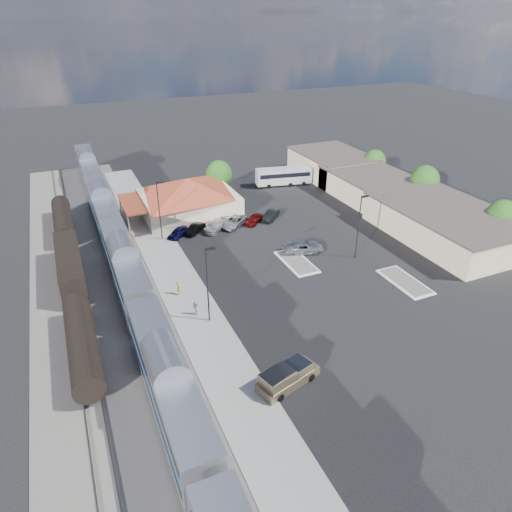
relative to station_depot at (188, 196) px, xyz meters
name	(u,v)px	position (x,y,z in m)	size (l,w,h in m)	color
ground	(276,275)	(4.56, -24.00, -3.13)	(280.00, 280.00, 0.00)	black
railbed	(99,279)	(-16.44, -16.00, -3.07)	(16.00, 100.00, 0.12)	#4C4944
platform	(173,272)	(-7.44, -18.00, -3.04)	(5.50, 92.00, 0.18)	gray
passenger_train	(125,269)	(-13.44, -19.93, -0.26)	(3.00, 104.00, 5.55)	silver
freight_cars	(70,268)	(-19.44, -15.05, -1.21)	(2.80, 46.00, 4.00)	black
station_depot	(188,196)	(0.00, 0.00, 0.00)	(18.35, 12.24, 6.20)	#C5B290
buildings_east	(386,193)	(32.56, -9.72, -0.86)	(14.40, 51.40, 4.80)	#C6B28C
traffic_island_south	(296,262)	(8.56, -22.00, -3.03)	(3.30, 7.50, 0.21)	silver
traffic_island_north	(405,282)	(18.56, -32.00, -3.03)	(3.30, 7.50, 0.21)	silver
lamp_plat_s	(208,279)	(-6.34, -30.00, 2.21)	(1.08, 0.25, 9.00)	black
lamp_plat_n	(159,206)	(-6.34, -8.00, 2.21)	(1.08, 0.25, 9.00)	black
lamp_lot	(359,222)	(16.66, -24.00, 2.21)	(1.08, 0.25, 9.00)	black
tree_east_a	(502,217)	(38.56, -28.00, 0.76)	(4.56, 4.56, 6.42)	#382314
tree_east_b	(425,181)	(38.56, -12.00, 1.09)	(4.94, 4.94, 6.96)	#382314
tree_east_c	(374,162)	(38.56, 2.00, 0.63)	(4.41, 4.41, 6.21)	#382314
tree_depot	(219,175)	(7.56, 6.00, 0.89)	(4.71, 4.71, 6.63)	#382314
pickup_truck	(288,376)	(-2.94, -41.92, -2.14)	(6.41, 3.85, 2.09)	#927A59
suv	(303,247)	(10.78, -19.78, -2.34)	(2.64, 5.72, 1.59)	#A7ABAF
coach_bus	(284,175)	(20.92, 6.55, -1.14)	(11.02, 4.31, 3.46)	silver
person_a	(178,288)	(-8.11, -23.65, -2.00)	(0.69, 0.46, 1.91)	#E2D946
person_b	(195,308)	(-7.53, -28.43, -2.11)	(0.82, 0.64, 1.69)	silver
parked_car_a	(178,232)	(-3.94, -7.81, -2.44)	(1.63, 4.06, 1.38)	#0F0E46
parked_car_b	(195,229)	(-1.22, -7.51, -2.46)	(1.42, 4.08, 1.35)	black
parked_car_c	(216,226)	(1.98, -7.81, -2.39)	(2.08, 5.11, 1.48)	silver
parked_car_d	(234,222)	(5.18, -7.51, -2.39)	(2.46, 5.34, 1.49)	#93979B
parked_car_e	(254,219)	(8.38, -7.81, -2.44)	(1.63, 4.05, 1.38)	maroon
parked_car_f	(271,215)	(11.58, -7.51, -2.40)	(1.54, 4.41, 1.45)	black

